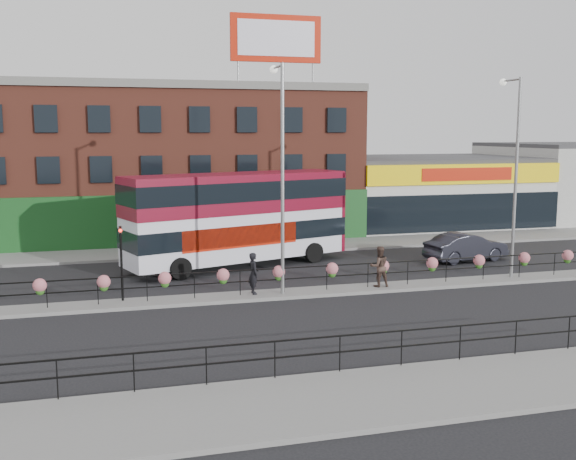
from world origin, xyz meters
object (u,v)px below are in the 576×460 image
object	(u,v)px
pedestrian_a	(254,273)
lamp_column_east	(514,160)
pedestrian_b	(379,266)
lamp_column_west	(281,159)
double_decker_bus	(238,210)
car	(466,247)

from	to	relation	value
pedestrian_a	lamp_column_east	world-z (taller)	lamp_column_east
pedestrian_a	pedestrian_b	world-z (taller)	pedestrian_b
lamp_column_west	lamp_column_east	world-z (taller)	lamp_column_west
double_decker_bus	lamp_column_east	distance (m)	14.27
car	lamp_column_east	xyz separation A→B (m)	(-0.42, -4.80, 5.10)
car	pedestrian_b	size ratio (longest dim) A/B	2.67
lamp_column_west	lamp_column_east	size ratio (longest dim) A/B	1.03
pedestrian_a	lamp_column_east	bearing A→B (deg)	-90.71
double_decker_bus	car	distance (m)	13.03
pedestrian_b	lamp_column_west	size ratio (longest dim) A/B	0.19
car	pedestrian_a	distance (m)	14.32
double_decker_bus	lamp_column_west	size ratio (longest dim) A/B	1.27
pedestrian_a	lamp_column_east	xyz separation A→B (m)	(12.98, 0.24, 4.82)
lamp_column_west	lamp_column_east	bearing A→B (deg)	1.14
double_decker_bus	car	size ratio (longest dim) A/B	2.52
double_decker_bus	lamp_column_east	size ratio (longest dim) A/B	1.31
double_decker_bus	pedestrian_a	world-z (taller)	double_decker_bus
pedestrian_a	pedestrian_b	distance (m)	5.90
pedestrian_a	lamp_column_east	distance (m)	13.85
double_decker_bus	car	xyz separation A→B (m)	(12.68, -1.95, -2.30)
double_decker_bus	pedestrian_b	xyz separation A→B (m)	(5.18, -7.13, -2.00)
lamp_column_west	lamp_column_east	xyz separation A→B (m)	(11.73, 0.23, -0.19)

